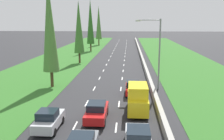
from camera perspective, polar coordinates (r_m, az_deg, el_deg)
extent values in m
plane|color=#28282B|center=(59.30, 1.20, 2.68)|extent=(300.00, 300.00, 0.00)
cube|color=#2D6623|center=(61.20, -10.73, 2.77)|extent=(14.00, 140.00, 0.04)
cube|color=#2D6623|center=(60.37, 14.95, 2.48)|extent=(14.00, 140.00, 0.04)
cube|color=#9E9B93|center=(59.25, 6.72, 3.02)|extent=(0.44, 120.00, 0.85)
cube|color=white|center=(21.93, -8.45, -12.53)|extent=(0.14, 2.00, 0.01)
cube|color=white|center=(27.42, -5.78, -7.53)|extent=(0.14, 2.00, 0.01)
cube|color=white|center=(33.09, -4.06, -4.21)|extent=(0.14, 2.00, 0.01)
cube|color=white|center=(38.86, -2.85, -1.87)|extent=(0.14, 2.00, 0.01)
cube|color=white|center=(44.69, -1.95, -0.13)|extent=(0.14, 2.00, 0.01)
cube|color=white|center=(50.56, -1.27, 1.20)|extent=(0.14, 2.00, 0.01)
cube|color=white|center=(56.45, -0.72, 2.26)|extent=(0.14, 2.00, 0.01)
cube|color=white|center=(62.37, -0.28, 3.11)|extent=(0.14, 2.00, 0.01)
cube|color=white|center=(68.30, 0.08, 3.82)|extent=(0.14, 2.00, 0.01)
cube|color=white|center=(74.24, 0.39, 4.41)|extent=(0.14, 2.00, 0.01)
cube|color=white|center=(80.19, 0.65, 4.92)|extent=(0.14, 2.00, 0.01)
cube|color=white|center=(86.15, 0.88, 5.36)|extent=(0.14, 2.00, 0.01)
cube|color=white|center=(92.11, 1.08, 5.73)|extent=(0.14, 2.00, 0.01)
cube|color=white|center=(98.08, 1.25, 6.07)|extent=(0.14, 2.00, 0.01)
cube|color=white|center=(104.05, 1.40, 6.36)|extent=(0.14, 2.00, 0.01)
cube|color=white|center=(110.03, 1.54, 6.62)|extent=(0.14, 2.00, 0.01)
cube|color=white|center=(116.01, 1.66, 6.86)|extent=(0.14, 2.00, 0.01)
cube|color=white|center=(21.49, 0.95, -12.92)|extent=(0.14, 2.00, 0.01)
cube|color=white|center=(27.07, 1.61, -7.73)|extent=(0.14, 2.00, 0.01)
cube|color=white|center=(32.80, 2.03, -4.33)|extent=(0.14, 2.00, 0.01)
cube|color=white|center=(38.61, 2.32, -1.95)|extent=(0.14, 2.00, 0.01)
cube|color=white|center=(44.47, 2.54, -0.19)|extent=(0.14, 2.00, 0.01)
cube|color=white|center=(50.37, 2.70, 1.15)|extent=(0.14, 2.00, 0.01)
cube|color=white|center=(56.28, 2.83, 2.22)|extent=(0.14, 2.00, 0.01)
cube|color=white|center=(62.22, 2.94, 3.08)|extent=(0.14, 2.00, 0.01)
cube|color=white|center=(68.16, 3.03, 3.79)|extent=(0.14, 2.00, 0.01)
cube|color=white|center=(74.11, 3.10, 4.39)|extent=(0.14, 2.00, 0.01)
cube|color=white|center=(80.07, 3.16, 4.89)|extent=(0.14, 2.00, 0.01)
cube|color=white|center=(86.04, 3.22, 5.33)|extent=(0.14, 2.00, 0.01)
cube|color=white|center=(92.01, 3.27, 5.71)|extent=(0.14, 2.00, 0.01)
cube|color=white|center=(97.98, 3.31, 6.05)|extent=(0.14, 2.00, 0.01)
cube|color=white|center=(103.96, 3.34, 6.34)|extent=(0.14, 2.00, 0.01)
cube|color=white|center=(109.94, 3.38, 6.61)|extent=(0.14, 2.00, 0.01)
cube|color=white|center=(115.92, 3.41, 6.84)|extent=(0.14, 2.00, 0.01)
cube|color=#19232D|center=(17.47, 6.00, -14.08)|extent=(1.56, 1.90, 0.60)
cylinder|color=black|center=(19.29, 3.32, -14.84)|extent=(0.22, 0.64, 0.64)
cylinder|color=black|center=(19.35, 8.22, -14.86)|extent=(0.22, 0.64, 0.64)
cube|color=yellow|center=(24.60, 5.82, -7.26)|extent=(1.90, 4.90, 1.40)
cube|color=yellow|center=(23.95, 5.90, -4.65)|extent=(1.80, 3.10, 1.10)
cylinder|color=black|center=(26.25, 3.76, -7.64)|extent=(0.22, 0.64, 0.64)
cylinder|color=black|center=(26.31, 7.59, -7.67)|extent=(0.22, 0.64, 0.64)
cylinder|color=black|center=(23.39, 3.74, -10.04)|extent=(0.22, 0.64, 0.64)
cylinder|color=black|center=(23.46, 8.06, -10.07)|extent=(0.22, 0.64, 0.64)
cube|color=silver|center=(21.53, -14.11, -11.21)|extent=(1.68, 3.90, 0.76)
cube|color=#19232D|center=(21.02, -14.46, -9.74)|extent=(1.52, 1.60, 0.64)
cylinder|color=black|center=(22.97, -14.97, -10.82)|extent=(0.22, 0.64, 0.64)
cylinder|color=black|center=(22.54, -11.24, -11.09)|extent=(0.22, 0.64, 0.64)
cylinder|color=black|center=(20.88, -17.14, -13.24)|extent=(0.22, 0.64, 0.64)
cylinder|color=black|center=(20.41, -13.03, -13.61)|extent=(0.22, 0.64, 0.64)
cube|color=#19232D|center=(16.44, -6.99, -15.58)|extent=(1.52, 1.60, 0.64)
cube|color=red|center=(22.83, -3.49, -9.61)|extent=(1.76, 4.50, 0.72)
cube|color=#19232D|center=(22.47, -3.56, -8.17)|extent=(1.56, 1.90, 0.60)
cylinder|color=black|center=(24.36, -4.95, -9.18)|extent=(0.22, 0.64, 0.64)
cylinder|color=black|center=(24.18, -1.15, -9.30)|extent=(0.22, 0.64, 0.64)
cylinder|color=black|center=(21.80, -6.09, -11.71)|extent=(0.22, 0.64, 0.64)
cylinder|color=black|center=(21.60, -1.81, -11.88)|extent=(0.22, 0.64, 0.64)
cube|color=red|center=(30.34, 4.74, -4.29)|extent=(1.68, 3.90, 0.76)
cube|color=#19232D|center=(29.87, 4.77, -3.15)|extent=(1.52, 1.60, 0.64)
cylinder|color=black|center=(31.61, 3.31, -4.35)|extent=(0.22, 0.64, 0.64)
cylinder|color=black|center=(31.63, 6.08, -4.38)|extent=(0.22, 0.64, 0.64)
cylinder|color=black|center=(29.28, 3.26, -5.62)|extent=(0.22, 0.64, 0.64)
cylinder|color=black|center=(29.31, 6.25, -5.65)|extent=(0.22, 0.64, 0.64)
cylinder|color=#4C3823|center=(34.52, -13.48, -1.97)|extent=(0.41, 0.41, 2.20)
cone|color=#4C7F38|center=(33.66, -14.03, 9.85)|extent=(2.15, 2.15, 11.96)
cylinder|color=#4C3823|center=(52.80, -7.37, 2.74)|extent=(0.40, 0.40, 2.20)
cone|color=#3D752D|center=(52.25, -7.55, 9.71)|extent=(2.12, 2.12, 10.61)
cylinder|color=#4C3823|center=(72.98, -4.84, 5.12)|extent=(0.41, 0.41, 2.20)
cone|color=#2D6623|center=(72.57, -4.94, 10.91)|extent=(2.17, 2.17, 12.52)
cylinder|color=#4C3823|center=(91.28, -3.00, 6.36)|extent=(0.41, 0.41, 2.20)
cone|color=#4C7F38|center=(90.96, -3.05, 10.73)|extent=(2.15, 2.15, 11.71)
cylinder|color=gray|center=(32.52, 10.71, 3.44)|extent=(0.20, 0.20, 9.00)
cylinder|color=gray|center=(32.10, 8.47, 11.20)|extent=(2.80, 0.12, 0.12)
cube|color=silver|center=(32.02, 5.92, 11.08)|extent=(0.60, 0.28, 0.20)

